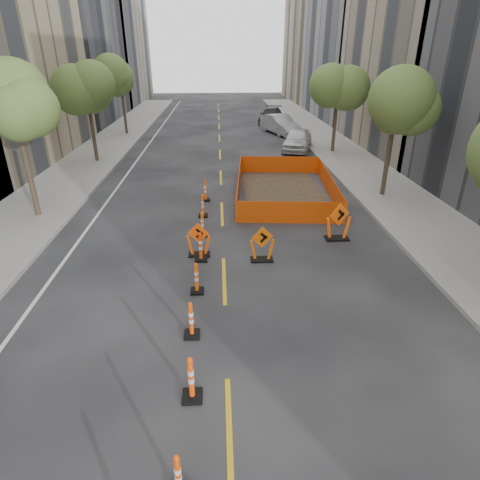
{
  "coord_description": "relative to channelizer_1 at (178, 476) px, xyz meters",
  "views": [
    {
      "loc": [
        -0.08,
        -7.55,
        6.93
      ],
      "look_at": [
        0.57,
        4.75,
        1.1
      ],
      "focal_mm": 30.0,
      "sensor_mm": 36.0,
      "label": 1
    }
  ],
  "objects": [
    {
      "name": "channelizer_3",
      "position": [
        -0.03,
        4.29,
        0.03
      ],
      "size": [
        0.42,
        0.42,
        1.07
      ],
      "primitive_type": null,
      "color": "#DE3D09",
      "rests_on": "ground"
    },
    {
      "name": "chevron_sign_right",
      "position": [
        5.5,
        10.11,
        0.27
      ],
      "size": [
        1.2,
        0.97,
        1.56
      ],
      "primitive_type": null,
      "rotation": [
        0.0,
        0.0,
        0.39
      ],
      "color": "#FF5B0A",
      "rests_on": "ground"
    },
    {
      "name": "channelizer_6",
      "position": [
        0.07,
        10.72,
        0.02
      ],
      "size": [
        0.41,
        0.41,
        1.05
      ],
      "primitive_type": null,
      "color": "#E75D09",
      "rests_on": "ground"
    },
    {
      "name": "bld_right_c",
      "position": [
        17.88,
        26.96,
        6.49
      ],
      "size": [
        12.0,
        16.0,
        14.0
      ],
      "primitive_type": "cube",
      "color": "gray",
      "rests_on": "ground"
    },
    {
      "name": "channelizer_4",
      "position": [
        0.02,
        6.43,
        0.02
      ],
      "size": [
        0.42,
        0.42,
        1.05
      ],
      "primitive_type": null,
      "color": "#FF4F0A",
      "rests_on": "ground"
    },
    {
      "name": "safety_fence",
      "position": [
        4.22,
        15.91,
        0.0
      ],
      "size": [
        5.44,
        8.52,
        1.02
      ],
      "primitive_type": null,
      "rotation": [
        0.0,
        0.0,
        -0.08
      ],
      "color": "orange",
      "rests_on": "ground"
    },
    {
      "name": "chevron_sign_left",
      "position": [
        -0.02,
        8.98,
        0.15
      ],
      "size": [
        0.97,
        0.69,
        1.32
      ],
      "primitive_type": null,
      "rotation": [
        0.0,
        0.0,
        -0.19
      ],
      "color": "#FF520A",
      "rests_on": "ground"
    },
    {
      "name": "tree_l_d",
      "position": [
        -7.52,
        33.16,
        4.02
      ],
      "size": [
        2.8,
        2.8,
        5.95
      ],
      "color": "#382B1E",
      "rests_on": "ground"
    },
    {
      "name": "channelizer_2",
      "position": [
        0.1,
        2.14,
        0.06
      ],
      "size": [
        0.45,
        0.45,
        1.13
      ],
      "primitive_type": null,
      "color": "#FF430A",
      "rests_on": "ground"
    },
    {
      "name": "sidewalk_right",
      "position": [
        9.88,
        15.16,
        -0.43
      ],
      "size": [
        4.0,
        90.0,
        0.15
      ],
      "primitive_type": "cube",
      "color": "gray",
      "rests_on": "ground"
    },
    {
      "name": "bld_right_e",
      "position": [
        17.88,
        61.76,
        7.49
      ],
      "size": [
        12.0,
        14.0,
        16.0
      ],
      "primitive_type": "cube",
      "color": "tan",
      "rests_on": "ground"
    },
    {
      "name": "sidewalk_left",
      "position": [
        -8.12,
        15.16,
        -0.43
      ],
      "size": [
        4.0,
        90.0,
        0.15
      ],
      "primitive_type": "cube",
      "color": "gray",
      "rests_on": "ground"
    },
    {
      "name": "parked_car_mid",
      "position": [
        6.46,
        33.07,
        0.32
      ],
      "size": [
        3.34,
        5.32,
        1.66
      ],
      "primitive_type": "imported",
      "rotation": [
        0.0,
        0.0,
        0.34
      ],
      "color": "#99999E",
      "rests_on": "ground"
    },
    {
      "name": "bld_left_d",
      "position": [
        -16.12,
        42.36,
        6.49
      ],
      "size": [
        12.0,
        16.0,
        14.0
      ],
      "primitive_type": "cube",
      "color": "#4C4C51",
      "rests_on": "ground"
    },
    {
      "name": "channelizer_5",
      "position": [
        0.07,
        8.58,
        0.05
      ],
      "size": [
        0.44,
        0.44,
        1.12
      ],
      "primitive_type": null,
      "color": "#E83C09",
      "rests_on": "ground"
    },
    {
      "name": "bld_left_e",
      "position": [
        -16.12,
        58.76,
        9.49
      ],
      "size": [
        12.0,
        20.0,
        20.0
      ],
      "primitive_type": "cube",
      "color": "gray",
      "rests_on": "ground"
    },
    {
      "name": "channelizer_1",
      "position": [
        0.0,
        0.0,
        0.0
      ],
      "size": [
        0.4,
        0.4,
        1.01
      ],
      "primitive_type": null,
      "color": "#D94509",
      "rests_on": "ground"
    },
    {
      "name": "bld_right_d",
      "position": [
        17.88,
        43.36,
        9.49
      ],
      "size": [
        12.0,
        18.0,
        20.0
      ],
      "primitive_type": "cube",
      "color": "gray",
      "rests_on": "ground"
    },
    {
      "name": "parked_car_near",
      "position": [
        6.83,
        26.21,
        0.3
      ],
      "size": [
        3.23,
        5.11,
        1.62
      ],
      "primitive_type": "imported",
      "rotation": [
        0.0,
        0.0,
        -0.3
      ],
      "color": "silver",
      "rests_on": "ground"
    },
    {
      "name": "channelizer_7",
      "position": [
        0.01,
        12.87,
        0.03
      ],
      "size": [
        0.42,
        0.42,
        1.08
      ],
      "primitive_type": null,
      "color": "#EC5309",
      "rests_on": "ground"
    },
    {
      "name": "channelizer_8",
      "position": [
        0.08,
        15.01,
        0.05
      ],
      "size": [
        0.44,
        0.44,
        1.11
      ],
      "primitive_type": null,
      "color": "#F4500A",
      "rests_on": "ground"
    },
    {
      "name": "tree_r_b",
      "position": [
        9.28,
        15.16,
        4.02
      ],
      "size": [
        2.8,
        2.8,
        5.95
      ],
      "color": "#382B1E",
      "rests_on": "ground"
    },
    {
      "name": "tree_l_c",
      "position": [
        -7.52,
        23.16,
        4.02
      ],
      "size": [
        2.8,
        2.8,
        5.95
      ],
      "color": "#382B1E",
      "rests_on": "ground"
    },
    {
      "name": "tree_l_b",
      "position": [
        -7.52,
        13.16,
        4.02
      ],
      "size": [
        2.8,
        2.8,
        5.95
      ],
      "color": "#382B1E",
      "rests_on": "ground"
    },
    {
      "name": "chevron_sign_center",
      "position": [
        2.28,
        8.46,
        0.17
      ],
      "size": [
        1.0,
        0.73,
        1.35
      ],
      "primitive_type": null,
      "rotation": [
        0.0,
        0.0,
        0.23
      ],
      "color": "#D95B09",
      "rests_on": "ground"
    },
    {
      "name": "tree_r_c",
      "position": [
        9.28,
        25.16,
        4.02
      ],
      "size": [
        2.8,
        2.8,
        5.95
      ],
      "color": "#382B1E",
      "rests_on": "ground"
    },
    {
      "name": "ground_plane",
      "position": [
        0.88,
        3.16,
        -0.51
      ],
      "size": [
        140.0,
        140.0,
        0.0
      ],
      "primitive_type": "plane",
      "color": "black"
    },
    {
      "name": "parked_car_far",
      "position": [
        6.35,
        38.86,
        0.27
      ],
      "size": [
        3.31,
        5.71,
        1.56
      ],
      "primitive_type": "imported",
      "rotation": [
        0.0,
        0.0,
        -0.22
      ],
      "color": "black",
      "rests_on": "ground"
    }
  ]
}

